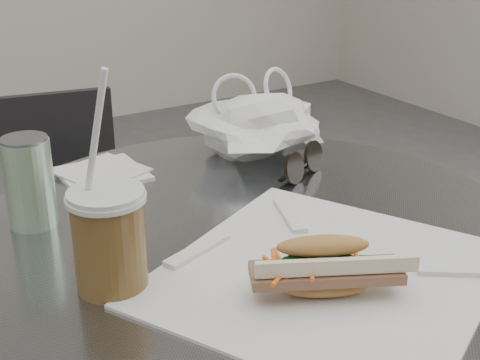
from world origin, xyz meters
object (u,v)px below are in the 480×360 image
sunglasses (303,165)px  drink_can (29,182)px  iced_coffee (109,238)px  chair_far (75,248)px  banh_mi (324,268)px

sunglasses → drink_can: drink_can is taller
drink_can → iced_coffee: bearing=-81.4°
chair_far → iced_coffee: iced_coffee is taller
banh_mi → sunglasses: banh_mi is taller
drink_can → sunglasses: bearing=-7.6°
iced_coffee → chair_far: bearing=76.1°
iced_coffee → sunglasses: (0.38, 0.15, -0.04)m
banh_mi → drink_can: (-0.22, 0.34, 0.02)m
banh_mi → sunglasses: (0.19, 0.29, -0.02)m
banh_mi → sunglasses: bearing=83.9°
chair_far → iced_coffee: (-0.22, -0.89, 0.49)m
chair_far → sunglasses: (0.15, -0.74, 0.45)m
chair_far → sunglasses: 0.88m
iced_coffee → drink_can: size_ratio=2.06×
chair_far → banh_mi: (-0.03, -1.03, 0.47)m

